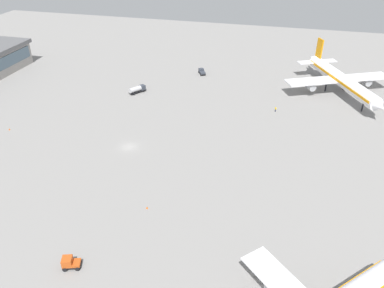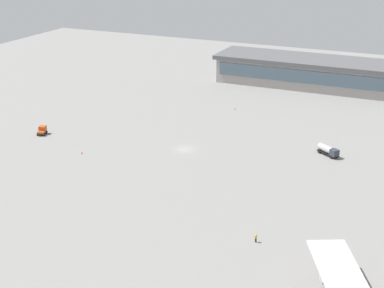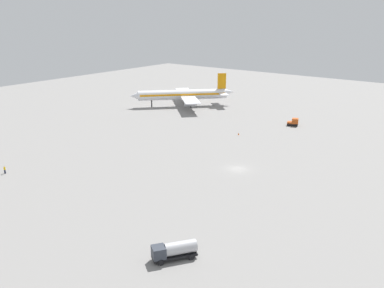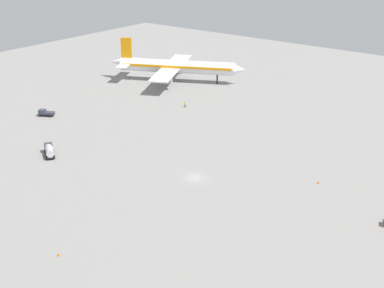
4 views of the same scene
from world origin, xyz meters
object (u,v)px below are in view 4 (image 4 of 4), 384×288
object	(u,v)px
pushback_tractor	(46,113)
safety_cone_mid_apron	(319,182)
airplane_at_gate	(176,66)
safety_cone_near_gate	(59,254)
ground_crew_worker	(185,104)
fuel_truck	(49,150)

from	to	relation	value
pushback_tractor	safety_cone_mid_apron	world-z (taller)	pushback_tractor
airplane_at_gate	safety_cone_near_gate	xyz separation A→B (m)	(53.55, -97.92, -5.12)
ground_crew_worker	safety_cone_mid_apron	xyz separation A→B (m)	(55.96, -24.22, -0.55)
airplane_at_gate	fuel_truck	xyz separation A→B (m)	(17.76, -70.79, -4.03)
fuel_truck	safety_cone_mid_apron	bearing A→B (deg)	-122.37
fuel_truck	ground_crew_worker	bearing A→B (deg)	-59.19
airplane_at_gate	ground_crew_worker	size ratio (longest dim) A/B	27.33
fuel_truck	safety_cone_near_gate	xyz separation A→B (m)	(35.80, -27.13, -1.09)
fuel_truck	safety_cone_mid_apron	distance (m)	64.19
airplane_at_gate	fuel_truck	distance (m)	73.09
ground_crew_worker	safety_cone_near_gate	world-z (taller)	ground_crew_worker
airplane_at_gate	ground_crew_worker	world-z (taller)	airplane_at_gate
pushback_tractor	safety_cone_mid_apron	size ratio (longest dim) A/B	7.96
pushback_tractor	fuel_truck	bearing A→B (deg)	115.07
airplane_at_gate	safety_cone_near_gate	world-z (taller)	airplane_at_gate
airplane_at_gate	ground_crew_worker	distance (m)	29.81
airplane_at_gate	ground_crew_worker	bearing A→B (deg)	-71.48
pushback_tractor	safety_cone_mid_apron	xyz separation A→B (m)	(83.25, 7.20, -0.67)
airplane_at_gate	safety_cone_mid_apron	bearing A→B (deg)	-56.56
fuel_truck	pushback_tractor	bearing A→B (deg)	-2.86
airplane_at_gate	safety_cone_near_gate	size ratio (longest dim) A/B	76.06
ground_crew_worker	safety_cone_near_gate	size ratio (longest dim) A/B	2.78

